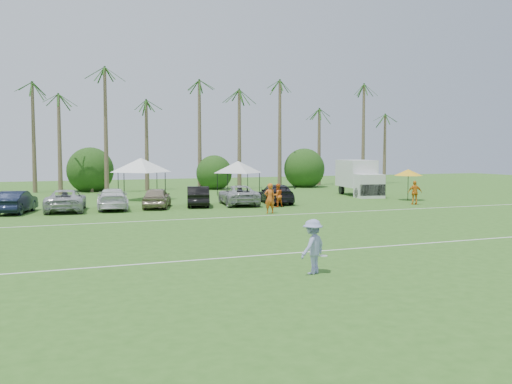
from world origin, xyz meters
name	(u,v)px	position (x,y,z in m)	size (l,w,h in m)	color
ground	(365,259)	(0.00, 0.00, 0.00)	(120.00, 120.00, 0.00)	#305E1C
field_lines	(277,230)	(0.00, 8.00, 0.01)	(80.00, 12.10, 0.01)	white
palm_tree_2	(21,91)	(-12.00, 38.00, 9.21)	(2.40, 2.40, 10.90)	brown
palm_tree_3	(67,84)	(-8.00, 38.00, 10.06)	(2.40, 2.40, 11.90)	brown
palm_tree_4	(112,113)	(-4.00, 38.00, 7.48)	(2.40, 2.40, 8.90)	brown
palm_tree_5	(154,105)	(0.00, 38.00, 8.35)	(2.40, 2.40, 9.90)	brown
palm_tree_6	(194,98)	(4.00, 38.00, 9.21)	(2.40, 2.40, 10.90)	brown
palm_tree_7	(232,90)	(8.00, 38.00, 10.06)	(2.40, 2.40, 11.90)	brown
palm_tree_8	(276,117)	(13.00, 38.00, 7.48)	(2.40, 2.40, 8.90)	brown
palm_tree_9	(318,110)	(18.00, 38.00, 8.35)	(2.40, 2.40, 9.90)	brown
palm_tree_10	(358,103)	(23.00, 38.00, 9.21)	(2.40, 2.40, 10.90)	brown
palm_tree_11	(388,97)	(27.00, 38.00, 10.06)	(2.40, 2.40, 11.90)	brown
bush_tree_1	(91,173)	(-6.00, 39.00, 1.80)	(4.00, 4.00, 4.00)	brown
bush_tree_2	(210,171)	(6.00, 39.00, 1.80)	(4.00, 4.00, 4.00)	brown
bush_tree_3	(297,170)	(16.00, 39.00, 1.80)	(4.00, 4.00, 4.00)	brown
sideline_player_a	(270,198)	(2.58, 15.09, 0.95)	(0.69, 0.45, 1.89)	#D65B17
sideline_player_b	(278,195)	(4.63, 18.54, 0.82)	(0.79, 0.62, 1.63)	orange
sideline_player_c	(415,193)	(14.69, 16.53, 0.87)	(1.02, 0.43, 1.75)	orange
box_truck	(359,177)	(15.22, 24.98, 1.66)	(3.28, 6.31, 3.09)	silver
canopy_tent_left	(141,158)	(-3.23, 27.47, 3.35)	(4.83, 4.83, 3.91)	black
canopy_tent_right	(238,161)	(5.23, 28.35, 3.03)	(4.37, 4.37, 3.54)	black
market_umbrella	(408,172)	(16.34, 19.59, 2.21)	(2.21, 2.21, 2.46)	black
frisbee_player	(313,247)	(-2.94, -1.53, 0.88)	(1.31, 1.15, 1.76)	#8D93C9
parked_car_1	(16,202)	(-12.25, 21.07, 0.71)	(1.51, 4.32, 1.42)	black
parked_car_2	(66,200)	(-9.27, 21.10, 0.71)	(2.36, 5.12, 1.42)	#B0B1B5
parked_car_3	(112,199)	(-6.30, 21.12, 0.71)	(1.99, 4.90, 1.42)	silver
parked_car_4	(157,198)	(-3.32, 21.06, 0.71)	(1.68, 4.17, 1.42)	gray
parked_car_5	(198,196)	(-0.35, 21.27, 0.71)	(1.51, 4.32, 1.42)	black
parked_car_6	(238,195)	(2.63, 21.03, 0.71)	(2.36, 5.12, 1.42)	#A5A6A7
parked_car_7	(276,194)	(5.60, 21.10, 0.71)	(1.99, 4.90, 1.42)	black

